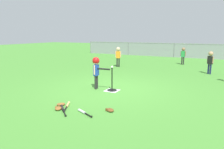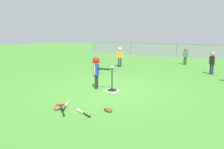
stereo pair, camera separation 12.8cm
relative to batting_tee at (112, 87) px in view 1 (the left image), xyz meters
name	(u,v)px [view 1 (the left image)]	position (x,y,z in m)	size (l,w,h in m)	color
ground_plane	(112,89)	(-0.09, 0.18, -0.13)	(60.00, 60.00, 0.00)	#478C33
home_plate	(112,90)	(0.00, 0.00, -0.12)	(0.44, 0.44, 0.01)	white
batting_tee	(112,87)	(0.00, 0.00, 0.00)	(0.32, 0.32, 0.77)	black
baseball_on_tee	(112,67)	(0.00, 0.00, 0.67)	(0.07, 0.07, 0.07)	white
batter_child	(96,66)	(-0.57, -0.05, 0.66)	(0.63, 0.31, 1.10)	#262626
fielder_deep_left	(118,54)	(-1.99, 4.65, 0.60)	(0.31, 0.22, 1.13)	#262626
fielder_near_left	(183,54)	(1.18, 7.28, 0.55)	(0.31, 0.21, 1.05)	#262626
fielder_deep_center	(210,60)	(2.78, 4.65, 0.56)	(0.28, 0.22, 1.07)	#191E4C
spare_bat_silver	(83,112)	(0.30, -2.11, -0.10)	(0.55, 0.28, 0.06)	silver
spare_bat_wood	(67,105)	(-0.34, -1.91, -0.10)	(0.38, 0.63, 0.06)	#DBB266
spare_bat_black	(63,109)	(-0.27, -2.16, -0.10)	(0.57, 0.52, 0.06)	black
glove_by_plate	(58,108)	(-0.39, -2.20, -0.09)	(0.25, 0.27, 0.07)	brown
glove_near_bats	(110,110)	(0.82, -1.70, -0.09)	(0.27, 0.26, 0.07)	brown
glove_tossed_aside	(61,104)	(-0.54, -1.93, -0.09)	(0.27, 0.27, 0.07)	brown
outfield_fence	(174,50)	(-0.09, 11.16, 0.49)	(16.06, 0.06, 1.15)	slate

